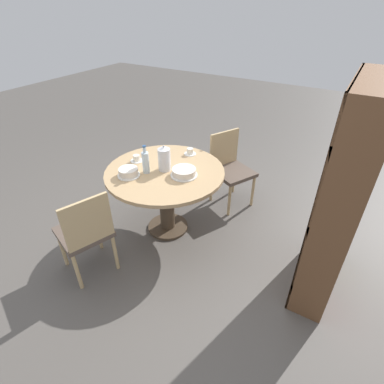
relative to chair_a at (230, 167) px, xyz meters
The scene contains 11 objects.
ground_plane 1.02m from the chair_a, 22.80° to the right, with size 14.00×14.00×0.00m, color #56514C.
dining_table 0.91m from the chair_a, 22.80° to the right, with size 1.19×1.19×0.74m.
chair_a is the anchor object (origin of this frame).
chair_b 1.80m from the chair_a, 19.34° to the right, with size 0.54×0.54×0.88m.
bookshelf 1.46m from the chair_a, 58.39° to the left, with size 0.91×0.28×1.78m.
coffee_pot 0.97m from the chair_a, 23.43° to the right, with size 0.12×0.12×0.26m.
water_bottle 1.13m from the chair_a, 26.63° to the right, with size 0.07×0.07×0.28m.
cake_main 0.88m from the chair_a, ahead, with size 0.26×0.26×0.07m.
cake_second 1.27m from the chair_a, 28.10° to the right, with size 0.21×0.21×0.08m.
cup_a 0.58m from the chair_a, 38.51° to the right, with size 0.13×0.13×0.07m.
cup_b 1.12m from the chair_a, 40.96° to the right, with size 0.13×0.13×0.07m.
Camera 1 is at (2.08, 1.55, 2.20)m, focal length 28.00 mm.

